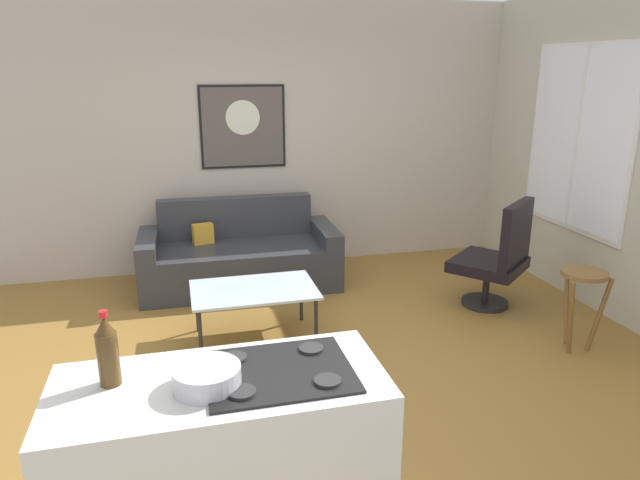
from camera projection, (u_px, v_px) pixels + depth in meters
The scene contains 12 objects.
ground at pixel (331, 369), 4.21m from camera, with size 6.40×6.40×0.04m, color olive.
back_wall at pixel (271, 137), 6.05m from camera, with size 6.40×0.05×2.80m, color #BCB3A3.
right_wall at pixel (629, 158), 4.70m from camera, with size 0.05×6.40×2.80m, color #BAB79F.
couch at pixel (240, 258), 5.72m from camera, with size 1.94×0.89×0.84m.
coffee_table at pixel (254, 292), 4.52m from camera, with size 0.98×0.64×0.44m.
armchair at pixel (498, 257), 5.12m from camera, with size 0.84×0.83×1.00m.
bar_stool at pixel (582, 288), 4.32m from camera, with size 0.39×0.38×0.65m.
kitchen_counter at pixel (225, 473), 2.44m from camera, with size 1.35×0.60×0.93m.
soda_bottle at pixel (108, 352), 2.24m from camera, with size 0.08×0.08×0.32m.
mixing_bowl at pixel (207, 378), 2.24m from camera, with size 0.27×0.27×0.09m.
wall_painting at pixel (243, 127), 5.91m from camera, with size 0.88×0.03×0.85m.
window at pixel (578, 139), 5.22m from camera, with size 0.03×1.39×1.69m.
Camera 1 is at (-1.00, -3.62, 2.11)m, focal length 32.08 mm.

